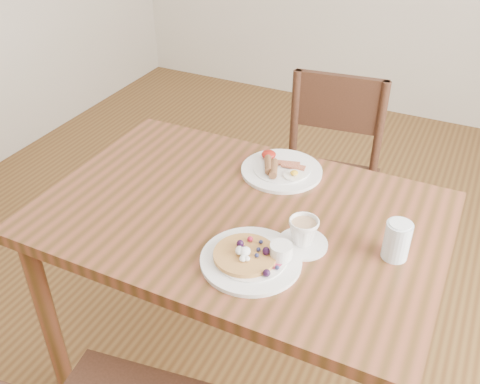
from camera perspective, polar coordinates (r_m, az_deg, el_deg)
The scene contains 7 objects.
ground at distance 2.13m, azimuth -0.00°, elevation -18.51°, with size 5.00×5.00×0.00m, color #573619.
dining_table at distance 1.66m, azimuth -0.00°, elevation -4.81°, with size 1.20×0.80×0.75m.
chair_far at distance 2.29m, azimuth 9.20°, elevation 1.96°, with size 0.47×0.47×0.88m.
pancake_plate at distance 1.42m, azimuth 1.36°, elevation -6.98°, with size 0.27×0.27×0.06m.
breakfast_plate at distance 1.79m, azimuth 4.33°, elevation 2.47°, with size 0.27×0.27×0.04m.
teacup_saucer at distance 1.47m, azimuth 6.75°, elevation -4.48°, with size 0.14×0.14×0.09m.
water_glass at distance 1.47m, azimuth 16.39°, elevation -4.99°, with size 0.07×0.07×0.11m, color silver.
Camera 1 is at (0.56, -1.16, 1.70)m, focal length 40.00 mm.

